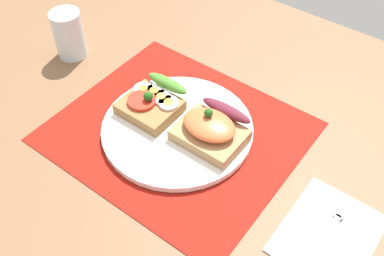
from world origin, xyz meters
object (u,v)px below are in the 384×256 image
Objects in this scene: sandwich_egg_tomato at (153,101)px; fork at (329,231)px; plate at (177,128)px; napkin at (329,234)px; drinking_glass at (69,34)px; sandwich_salmon at (211,128)px.

sandwich_egg_tomato is 34.36cm from fork.
napkin is (28.28, -2.66, -0.54)cm from plate.
plate is 2.67× the size of drinking_glass.
napkin is 1.60× the size of drinking_glass.
fork is (34.11, -3.52, -2.13)cm from sandwich_egg_tomato.
sandwich_salmon is 35.12cm from drinking_glass.
drinking_glass is at bearing 173.48° from fork.
plate is at bearing -9.83° from sandwich_egg_tomato.
fork is (-0.06, 0.15, 0.46)cm from napkin.
fork is (22.50, -3.92, -2.62)cm from sandwich_salmon.
fork is 1.55× the size of drinking_glass.
sandwich_salmon reaches higher than fork.
fork is (28.22, -2.50, -0.08)cm from plate.
fork is at bearing 111.13° from napkin.
fork is at bearing -5.90° from sandwich_egg_tomato.
fork reaches higher than napkin.
plate is at bearing -166.07° from sandwich_salmon.
sandwich_egg_tomato is at bearing -178.03° from sandwich_salmon.
sandwich_salmon is at bearing 1.97° from sandwich_egg_tomato.
plate is at bearing 174.63° from napkin.
plate is 6.42cm from sandwich_salmon.
plate is 6.32cm from sandwich_egg_tomato.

